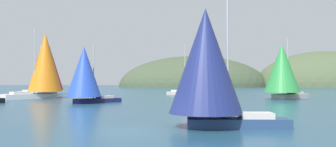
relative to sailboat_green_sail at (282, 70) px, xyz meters
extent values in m
plane|color=navy|center=(-18.13, -36.48, -4.63)|extent=(360.00, 360.00, 0.00)
ellipsoid|color=#425138|center=(-13.13, 98.52, -4.63)|extent=(63.73, 44.00, 26.23)
ellipsoid|color=#4C5B3D|center=(41.87, 98.52, -4.63)|extent=(57.28, 44.00, 29.85)
cube|color=#B7B2A8|center=(1.65, 1.55, -4.24)|extent=(6.94, 6.72, 0.79)
cube|color=beige|center=(2.63, 2.48, -3.66)|extent=(2.87, 2.83, 0.36)
cylinder|color=#B2B2B7|center=(1.10, 1.03, 0.56)|extent=(0.14, 0.14, 8.80)
cone|color=green|center=(-0.11, -0.10, 0.25)|extent=(7.81, 7.81, 7.59)
cube|color=#B7B2A8|center=(-15.97, 13.71, -4.31)|extent=(6.55, 6.33, 0.65)
cube|color=beige|center=(-16.90, 14.59, -3.80)|extent=(2.70, 2.66, 0.36)
cylinder|color=#B2B2B7|center=(-15.45, 13.22, 0.74)|extent=(0.14, 0.14, 9.45)
cone|color=pink|center=(-14.31, 12.14, 0.17)|extent=(7.03, 7.03, 7.71)
cube|color=white|center=(-40.21, -1.06, -4.23)|extent=(7.40, 7.73, 0.80)
cube|color=beige|center=(-41.21, -2.16, -3.65)|extent=(3.16, 3.21, 0.36)
cylinder|color=#B2B2B7|center=(-39.65, -0.46, 1.47)|extent=(0.14, 0.14, 10.60)
cone|color=orange|center=(-38.42, 0.88, 1.36)|extent=(7.67, 7.67, 9.79)
cube|color=#191E4C|center=(-26.82, -10.00, -4.36)|extent=(5.92, 5.71, 0.55)
cube|color=beige|center=(-25.99, -9.23, -3.90)|extent=(2.49, 2.46, 0.36)
cylinder|color=#B2B2B7|center=(-27.27, -10.42, -0.41)|extent=(0.14, 0.14, 7.35)
cone|color=blue|center=(-28.28, -11.36, -0.51)|extent=(6.37, 6.37, 6.53)
cube|color=navy|center=(-11.47, -34.48, -4.33)|extent=(6.48, 2.10, 0.61)
cube|color=beige|center=(-10.31, -34.45, -3.84)|extent=(2.10, 1.52, 0.36)
cylinder|color=#B2B2B7|center=(-12.11, -34.50, 0.03)|extent=(0.14, 0.14, 8.10)
cone|color=navy|center=(-13.53, -34.54, -0.34)|extent=(4.86, 4.86, 6.76)
cube|color=white|center=(-46.36, 16.03, -4.34)|extent=(8.17, 3.31, 0.59)
cube|color=beige|center=(-47.77, 15.83, -3.86)|extent=(2.75, 2.03, 0.36)
cylinder|color=#B2B2B7|center=(-45.57, 16.14, 0.89)|extent=(0.14, 0.14, 9.86)
cone|color=#B21423|center=(-43.84, 16.38, 0.91)|extent=(6.47, 6.47, 9.30)
camera|label=1|loc=(-14.55, -57.96, -1.56)|focal=38.93mm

